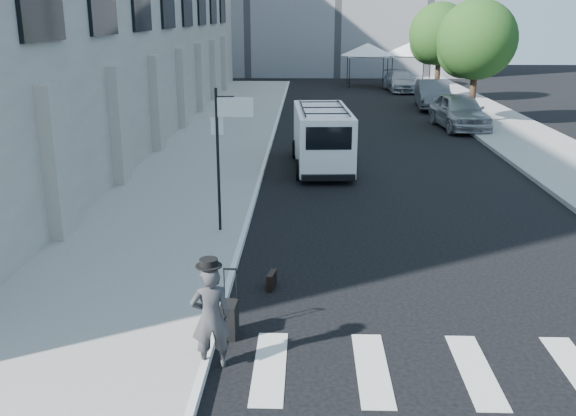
# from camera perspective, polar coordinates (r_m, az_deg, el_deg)

# --- Properties ---
(ground) EXTENTS (120.00, 120.00, 0.00)m
(ground) POSITION_cam_1_polar(r_m,az_deg,el_deg) (13.01, 3.59, -7.22)
(ground) COLOR black
(ground) RESTS_ON ground
(sidewalk_left) EXTENTS (4.50, 48.00, 0.15)m
(sidewalk_left) POSITION_cam_1_polar(r_m,az_deg,el_deg) (28.61, -5.92, 6.26)
(sidewalk_left) COLOR gray
(sidewalk_left) RESTS_ON ground
(sidewalk_right) EXTENTS (4.00, 56.00, 0.15)m
(sidewalk_right) POSITION_cam_1_polar(r_m,az_deg,el_deg) (33.65, 18.21, 7.10)
(sidewalk_right) COLOR gray
(sidewalk_right) RESTS_ON ground
(sign_pole) EXTENTS (1.03, 0.07, 3.50)m
(sign_pole) POSITION_cam_1_polar(r_m,az_deg,el_deg) (15.43, -5.45, 6.90)
(sign_pole) COLOR black
(sign_pole) RESTS_ON sidewalk_left
(tree_near) EXTENTS (3.80, 3.83, 6.03)m
(tree_near) POSITION_cam_1_polar(r_m,az_deg,el_deg) (33.02, 16.19, 13.93)
(tree_near) COLOR black
(tree_near) RESTS_ON ground
(tree_far) EXTENTS (3.80, 3.83, 6.03)m
(tree_far) POSITION_cam_1_polar(r_m,az_deg,el_deg) (41.80, 13.18, 14.64)
(tree_far) COLOR black
(tree_far) RESTS_ON ground
(tent_left) EXTENTS (4.00, 4.00, 3.20)m
(tent_left) POSITION_cam_1_polar(r_m,az_deg,el_deg) (50.13, 7.08, 13.80)
(tent_left) COLOR black
(tent_left) RESTS_ON ground
(tent_right) EXTENTS (4.00, 4.00, 3.20)m
(tent_right) POSITION_cam_1_polar(r_m,az_deg,el_deg) (51.01, 10.72, 13.69)
(tent_right) COLOR black
(tent_right) RESTS_ON ground
(businessman) EXTENTS (0.70, 0.55, 1.69)m
(businessman) POSITION_cam_1_polar(r_m,az_deg,el_deg) (10.04, -6.88, -9.64)
(businessman) COLOR #353638
(businessman) RESTS_ON ground
(briefcase) EXTENTS (0.20, 0.45, 0.34)m
(briefcase) POSITION_cam_1_polar(r_m,az_deg,el_deg) (12.97, -1.46, -6.45)
(briefcase) COLOR black
(briefcase) RESTS_ON ground
(suitcase) EXTENTS (0.29, 0.44, 1.17)m
(suitcase) POSITION_cam_1_polar(r_m,az_deg,el_deg) (11.14, -5.24, -9.83)
(suitcase) COLOR black
(suitcase) RESTS_ON ground
(cargo_van) EXTENTS (2.23, 5.66, 2.11)m
(cargo_van) POSITION_cam_1_polar(r_m,az_deg,el_deg) (23.00, 3.02, 6.33)
(cargo_van) COLOR white
(cargo_van) RESTS_ON ground
(parked_car_a) EXTENTS (2.38, 5.08, 1.68)m
(parked_car_a) POSITION_cam_1_polar(r_m,az_deg,el_deg) (32.07, 14.99, 8.31)
(parked_car_a) COLOR #989BA0
(parked_car_a) RESTS_ON ground
(parked_car_b) EXTENTS (2.12, 5.07, 1.63)m
(parked_car_b) POSITION_cam_1_polar(r_m,az_deg,el_deg) (38.78, 12.73, 9.83)
(parked_car_b) COLOR #4D5154
(parked_car_b) RESTS_ON ground
(parked_car_c) EXTENTS (2.28, 4.94, 1.40)m
(parked_car_c) POSITION_cam_1_polar(r_m,az_deg,el_deg) (47.11, 9.97, 11.02)
(parked_car_c) COLOR #A1A3A9
(parked_car_c) RESTS_ON ground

